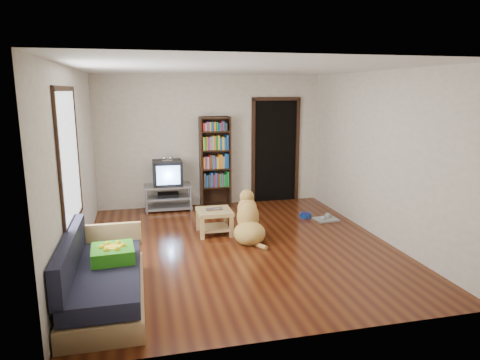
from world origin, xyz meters
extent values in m
plane|color=#53250E|center=(0.00, 0.00, 0.00)|extent=(5.00, 5.00, 0.00)
plane|color=white|center=(0.00, 0.00, 2.60)|extent=(5.00, 5.00, 0.00)
plane|color=beige|center=(0.00, 2.50, 1.30)|extent=(4.50, 0.00, 4.50)
plane|color=beige|center=(0.00, -2.50, 1.30)|extent=(4.50, 0.00, 4.50)
plane|color=beige|center=(-2.25, 0.00, 1.30)|extent=(0.00, 5.00, 5.00)
plane|color=beige|center=(2.25, 0.00, 1.30)|extent=(0.00, 5.00, 5.00)
cube|color=green|center=(-1.75, -1.19, 0.50)|extent=(0.49, 0.49, 0.15)
imported|color=silver|center=(-0.27, 0.62, 0.41)|extent=(0.29, 0.19, 0.02)
cylinder|color=navy|center=(1.52, 1.15, 0.04)|extent=(0.22, 0.22, 0.08)
cube|color=#999999|center=(1.82, 0.90, 0.01)|extent=(0.42, 0.35, 0.03)
cube|color=white|center=(-2.23, -0.50, 1.50)|extent=(0.02, 1.30, 1.60)
cube|color=black|center=(-2.23, -0.50, 2.32)|extent=(0.03, 1.42, 0.06)
cube|color=black|center=(-2.23, -0.50, 0.68)|extent=(0.03, 1.42, 0.06)
cube|color=black|center=(-2.23, -1.20, 1.50)|extent=(0.03, 0.06, 1.70)
cube|color=black|center=(-2.23, 0.20, 1.50)|extent=(0.03, 0.06, 1.70)
cube|color=black|center=(1.35, 2.48, 1.05)|extent=(0.90, 0.02, 2.10)
cube|color=black|center=(0.87, 2.47, 1.05)|extent=(0.07, 0.05, 2.14)
cube|color=black|center=(1.83, 2.47, 1.05)|extent=(0.07, 0.05, 2.14)
cube|color=black|center=(1.35, 2.47, 2.13)|extent=(1.03, 0.05, 0.07)
cube|color=#99999E|center=(-0.90, 2.25, 0.48)|extent=(0.90, 0.45, 0.04)
cube|color=#99999E|center=(-0.90, 2.25, 0.25)|extent=(0.86, 0.42, 0.03)
cube|color=#99999E|center=(-0.90, 2.25, 0.06)|extent=(0.90, 0.45, 0.04)
cylinder|color=#99999E|center=(-1.32, 2.05, 0.25)|extent=(0.04, 0.04, 0.50)
cylinder|color=#99999E|center=(-0.48, 2.05, 0.25)|extent=(0.04, 0.04, 0.50)
cylinder|color=#99999E|center=(-1.32, 2.45, 0.25)|extent=(0.04, 0.04, 0.50)
cylinder|color=#99999E|center=(-0.48, 2.45, 0.25)|extent=(0.04, 0.04, 0.50)
cube|color=black|center=(-0.90, 2.25, 0.30)|extent=(0.40, 0.30, 0.07)
cube|color=black|center=(-0.90, 2.25, 0.74)|extent=(0.55, 0.48, 0.48)
cube|color=black|center=(-0.90, 2.45, 0.74)|extent=(0.40, 0.14, 0.36)
cube|color=#8CBFF2|center=(-0.90, 2.00, 0.74)|extent=(0.44, 0.02, 0.36)
cube|color=silver|center=(-0.90, 2.20, 0.99)|extent=(0.20, 0.07, 0.02)
sphere|color=silver|center=(-0.96, 2.20, 1.04)|extent=(0.09, 0.09, 0.09)
sphere|color=silver|center=(-0.84, 2.20, 1.04)|extent=(0.09, 0.09, 0.09)
cube|color=black|center=(-0.23, 2.34, 0.90)|extent=(0.03, 0.30, 1.80)
cube|color=black|center=(0.34, 2.34, 0.90)|extent=(0.03, 0.30, 1.80)
cube|color=black|center=(0.05, 2.48, 0.90)|extent=(0.60, 0.02, 1.80)
cube|color=black|center=(0.05, 2.34, 0.03)|extent=(0.56, 0.28, 0.02)
cube|color=black|center=(0.05, 2.34, 0.40)|extent=(0.56, 0.28, 0.03)
cube|color=black|center=(0.05, 2.34, 0.77)|extent=(0.56, 0.28, 0.02)
cube|color=black|center=(0.05, 2.34, 1.14)|extent=(0.56, 0.28, 0.02)
cube|color=black|center=(0.05, 2.34, 1.51)|extent=(0.56, 0.28, 0.02)
cube|color=black|center=(0.05, 2.34, 1.77)|extent=(0.56, 0.28, 0.02)
cube|color=tan|center=(-1.83, -1.40, 0.11)|extent=(0.80, 1.80, 0.22)
cube|color=#1E1E2D|center=(-1.83, -1.40, 0.33)|extent=(0.74, 1.74, 0.18)
cube|color=#1E1E2D|center=(-2.17, -1.40, 0.60)|extent=(0.12, 1.74, 0.40)
cube|color=tan|center=(-1.83, -0.54, 0.50)|extent=(0.80, 0.06, 0.30)
cube|color=tan|center=(-0.27, 0.65, 0.37)|extent=(0.55, 0.55, 0.06)
cube|color=tan|center=(-0.27, 0.65, 0.10)|extent=(0.45, 0.45, 0.03)
cube|color=tan|center=(-0.50, 0.41, 0.17)|extent=(0.06, 0.06, 0.34)
cube|color=tan|center=(-0.03, 0.41, 0.17)|extent=(0.06, 0.06, 0.34)
cube|color=tan|center=(-0.50, 0.88, 0.17)|extent=(0.06, 0.06, 0.34)
cube|color=tan|center=(-0.03, 0.88, 0.17)|extent=(0.06, 0.06, 0.34)
ellipsoid|color=gold|center=(0.18, 0.10, 0.15)|extent=(0.55, 0.59, 0.36)
ellipsoid|color=tan|center=(0.21, 0.30, 0.35)|extent=(0.39, 0.43, 0.48)
ellipsoid|color=#D9A853|center=(0.22, 0.39, 0.47)|extent=(0.34, 0.31, 0.34)
ellipsoid|color=#B69346|center=(0.22, 0.45, 0.65)|extent=(0.25, 0.27, 0.21)
ellipsoid|color=#BA8447|center=(0.24, 0.57, 0.63)|extent=(0.11, 0.20, 0.09)
sphere|color=black|center=(0.25, 0.65, 0.63)|extent=(0.04, 0.04, 0.04)
ellipsoid|color=gold|center=(0.14, 0.42, 0.64)|extent=(0.06, 0.08, 0.15)
ellipsoid|color=#B99847|center=(0.30, 0.40, 0.64)|extent=(0.06, 0.08, 0.15)
cylinder|color=tan|center=(0.15, 0.50, 0.19)|extent=(0.09, 0.13, 0.39)
cylinder|color=#D8A853|center=(0.30, 0.48, 0.19)|extent=(0.09, 0.13, 0.39)
sphere|color=tan|center=(0.16, 0.55, 0.02)|extent=(0.10, 0.10, 0.10)
sphere|color=#B97647|center=(0.31, 0.53, 0.02)|extent=(0.10, 0.10, 0.10)
cylinder|color=#D68952|center=(0.27, -0.12, 0.03)|extent=(0.20, 0.34, 0.08)
camera|label=1|loc=(-1.40, -5.94, 2.30)|focal=32.00mm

